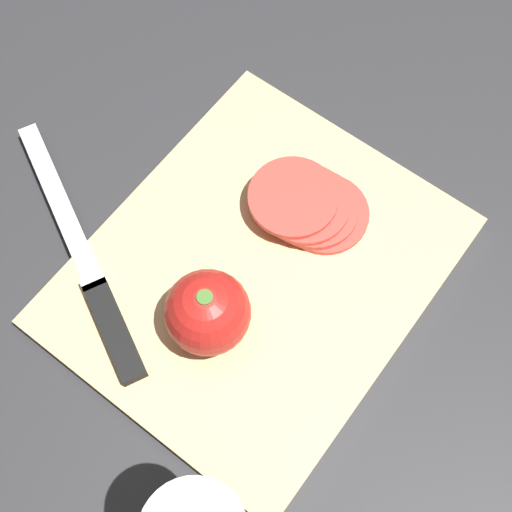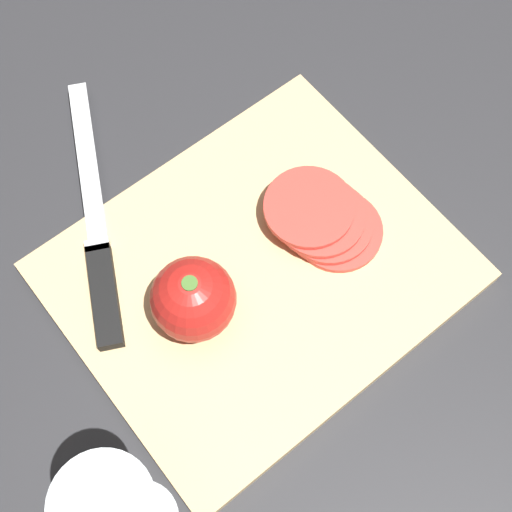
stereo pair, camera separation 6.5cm
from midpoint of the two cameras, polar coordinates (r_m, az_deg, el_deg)
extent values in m
plane|color=#28282B|center=(0.70, -2.58, -1.87)|extent=(3.00, 3.00, 0.00)
cube|color=tan|center=(0.69, -2.70, -1.60)|extent=(0.36, 0.30, 0.02)
sphere|color=red|center=(0.63, -6.75, -4.94)|extent=(0.08, 0.08, 0.08)
cylinder|color=#47702D|center=(0.59, -7.12, -3.84)|extent=(0.01, 0.01, 0.01)
cube|color=silver|center=(0.75, -17.88, 3.79)|extent=(0.11, 0.19, 0.00)
cube|color=silver|center=(0.69, -15.45, -2.52)|extent=(0.03, 0.02, 0.01)
cube|color=black|center=(0.67, -14.01, -6.15)|extent=(0.07, 0.10, 0.01)
cylinder|color=#D63D33|center=(0.70, 2.88, 3.13)|extent=(0.09, 0.09, 0.01)
cylinder|color=#D63D33|center=(0.70, 2.03, 3.56)|extent=(0.09, 0.09, 0.01)
cylinder|color=#D63D33|center=(0.69, 1.16, 4.00)|extent=(0.09, 0.09, 0.01)
cylinder|color=#D63D33|center=(0.69, 0.28, 4.44)|extent=(0.09, 0.09, 0.01)
camera|label=1|loc=(0.03, -92.88, -6.56)|focal=50.00mm
camera|label=2|loc=(0.03, 87.12, 6.56)|focal=50.00mm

